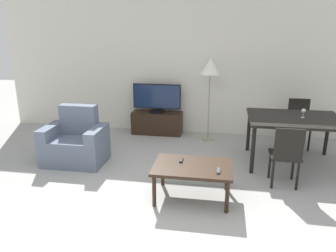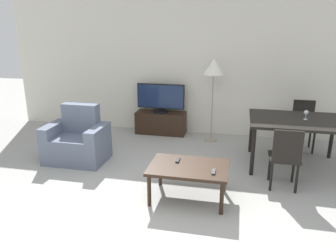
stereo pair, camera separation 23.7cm
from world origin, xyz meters
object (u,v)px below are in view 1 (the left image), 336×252
(tv_stand, at_px, (157,123))
(tv, at_px, (157,98))
(coffee_table, at_px, (193,169))
(remote_primary, at_px, (181,160))
(dining_table, at_px, (295,122))
(dining_chair_far, at_px, (299,121))
(floor_lamp, at_px, (210,69))
(wine_glass_left, at_px, (303,111))
(armchair, at_px, (76,143))
(dining_chair_near, at_px, (286,153))
(remote_secondary, at_px, (218,171))

(tv_stand, height_order, tv, tv)
(coffee_table, relative_size, remote_primary, 6.62)
(dining_table, bearing_deg, remote_primary, -142.68)
(dining_chair_far, relative_size, floor_lamp, 0.56)
(dining_table, relative_size, wine_glass_left, 9.74)
(dining_chair_far, bearing_deg, armchair, -159.84)
(tv_stand, height_order, dining_chair_near, dining_chair_near)
(dining_table, bearing_deg, dining_chair_near, -106.43)
(dining_table, xyz_separation_m, dining_chair_near, (-0.25, -0.84, -0.20))
(coffee_table, xyz_separation_m, remote_secondary, (0.32, -0.12, 0.06))
(tv_stand, height_order, coffee_table, same)
(dining_chair_near, bearing_deg, floor_lamp, 122.46)
(tv, bearing_deg, armchair, -121.38)
(coffee_table, bearing_deg, tv, 111.07)
(remote_secondary, bearing_deg, tv, 116.09)
(tv, height_order, dining_chair_near, tv)
(coffee_table, distance_m, dining_chair_far, 2.80)
(tv_stand, relative_size, floor_lamp, 0.65)
(tv, height_order, floor_lamp, floor_lamp)
(dining_chair_far, bearing_deg, coffee_table, -127.74)
(dining_chair_near, bearing_deg, tv, 137.71)
(tv, bearing_deg, tv_stand, 90.00)
(armchair, bearing_deg, dining_table, 8.47)
(tv, distance_m, dining_table, 2.69)
(floor_lamp, bearing_deg, armchair, -144.83)
(armchair, distance_m, remote_secondary, 2.51)
(remote_primary, bearing_deg, coffee_table, -38.66)
(tv_stand, xyz_separation_m, dining_chair_near, (2.19, -1.99, 0.27))
(dining_chair_far, height_order, remote_secondary, dining_chair_far)
(armchair, relative_size, dining_chair_far, 1.10)
(tv_stand, distance_m, remote_primary, 2.53)
(tv_stand, height_order, remote_primary, remote_primary)
(armchair, bearing_deg, floor_lamp, 35.17)
(armchair, height_order, tv_stand, armchair)
(coffee_table, distance_m, dining_table, 2.03)
(dining_table, bearing_deg, floor_lamp, 145.78)
(dining_chair_far, distance_m, wine_glass_left, 0.92)
(remote_secondary, bearing_deg, armchair, 156.94)
(tv_stand, distance_m, floor_lamp, 1.57)
(tv_stand, xyz_separation_m, floor_lamp, (1.05, -0.21, 1.14))
(tv_stand, height_order, floor_lamp, floor_lamp)
(coffee_table, relative_size, floor_lamp, 0.63)
(dining_table, xyz_separation_m, remote_primary, (-1.63, -1.24, -0.23))
(coffee_table, bearing_deg, armchair, 156.58)
(wine_glass_left, bearing_deg, dining_table, -170.48)
(armchair, distance_m, tv, 1.99)
(floor_lamp, height_order, wine_glass_left, floor_lamp)
(tv_stand, xyz_separation_m, remote_secondary, (1.29, -2.64, 0.24))
(remote_secondary, bearing_deg, remote_primary, 152.49)
(dining_chair_near, distance_m, dining_chair_far, 1.76)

